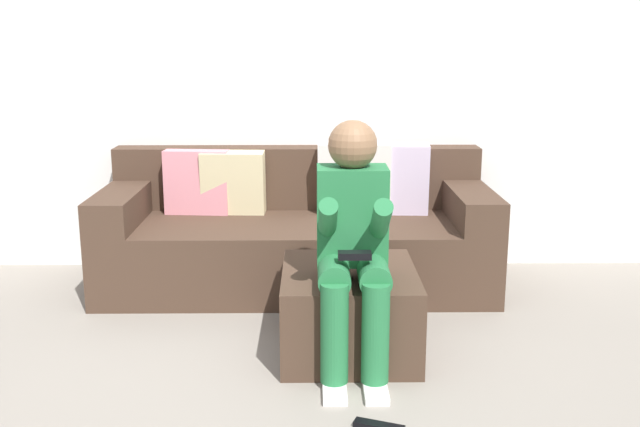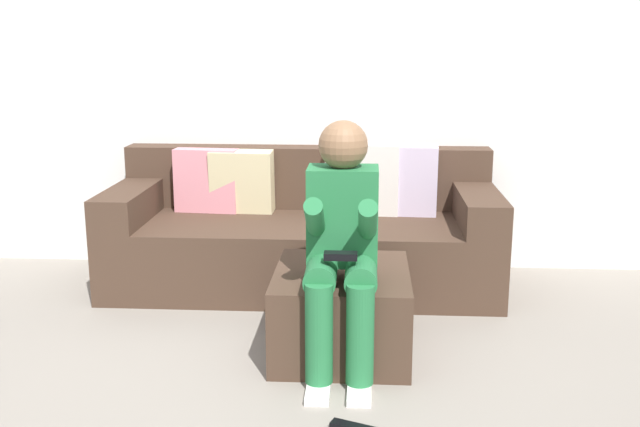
% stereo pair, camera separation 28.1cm
% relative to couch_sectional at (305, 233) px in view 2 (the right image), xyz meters
% --- Properties ---
extents(wall_back, '(6.24, 0.10, 2.50)m').
position_rel_couch_sectional_xyz_m(wall_back, '(-0.05, 0.44, 0.94)').
color(wall_back, white).
rests_on(wall_back, ground_plane).
extents(couch_sectional, '(2.27, 0.90, 0.85)m').
position_rel_couch_sectional_xyz_m(couch_sectional, '(0.00, 0.00, 0.00)').
color(couch_sectional, '#473326').
rests_on(couch_sectional, ground_plane).
extents(ottoman, '(0.63, 0.71, 0.39)m').
position_rel_couch_sectional_xyz_m(ottoman, '(0.26, -1.00, -0.12)').
color(ottoman, '#473326').
rests_on(ottoman, ground_plane).
extents(person_seated, '(0.31, 0.59, 1.10)m').
position_rel_couch_sectional_xyz_m(person_seated, '(0.26, -1.19, 0.29)').
color(person_seated, '#26723F').
rests_on(person_seated, ground_plane).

